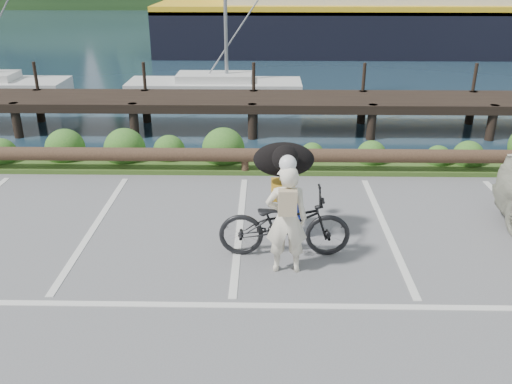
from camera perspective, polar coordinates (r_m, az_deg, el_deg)
ground at (r=7.97m, az=-2.40°, el=-10.21°), size 72.00×72.00×0.00m
vegetation_strip at (r=12.71m, az=-1.04°, el=3.25°), size 34.00×1.60×0.10m
log_rail at (r=12.08m, az=-1.15°, el=1.90°), size 32.00×0.30×0.60m
bicycle at (r=8.60m, az=3.02°, el=-3.34°), size 2.10×0.76×1.10m
cyclist at (r=8.03m, az=3.23°, el=-2.90°), size 0.63×0.42×1.72m
dog at (r=8.89m, az=2.94°, el=3.44°), size 0.51×1.01×0.58m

